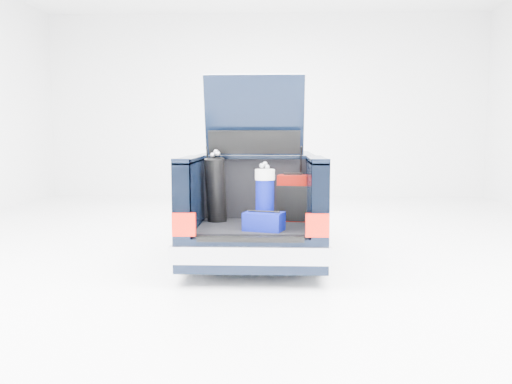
{
  "coord_description": "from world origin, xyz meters",
  "views": [
    {
      "loc": [
        0.29,
        -8.06,
        1.71
      ],
      "look_at": [
        0.0,
        -0.5,
        0.91
      ],
      "focal_mm": 38.0,
      "sensor_mm": 36.0,
      "label": 1
    }
  ],
  "objects_px": {
    "car": "(258,203)",
    "red_suitcase": "(293,198)",
    "blue_golf_bag": "(265,198)",
    "blue_duffel": "(264,221)",
    "black_golf_bag": "(216,190)"
  },
  "relations": [
    {
      "from": "car",
      "to": "red_suitcase",
      "type": "distance_m",
      "value": 1.31
    },
    {
      "from": "blue_golf_bag",
      "to": "blue_duffel",
      "type": "height_order",
      "value": "blue_golf_bag"
    },
    {
      "from": "car",
      "to": "blue_duffel",
      "type": "relative_size",
      "value": 9.14
    },
    {
      "from": "blue_golf_bag",
      "to": "blue_duffel",
      "type": "relative_size",
      "value": 1.56
    },
    {
      "from": "blue_golf_bag",
      "to": "car",
      "type": "bearing_deg",
      "value": 110.61
    },
    {
      "from": "red_suitcase",
      "to": "black_golf_bag",
      "type": "bearing_deg",
      "value": -163.3
    },
    {
      "from": "car",
      "to": "blue_duffel",
      "type": "bearing_deg",
      "value": -85.75
    },
    {
      "from": "black_golf_bag",
      "to": "blue_duffel",
      "type": "bearing_deg",
      "value": -31.25
    },
    {
      "from": "red_suitcase",
      "to": "black_golf_bag",
      "type": "distance_m",
      "value": 1.0
    },
    {
      "from": "blue_duffel",
      "to": "blue_golf_bag",
      "type": "bearing_deg",
      "value": 104.8
    },
    {
      "from": "black_golf_bag",
      "to": "blue_duffel",
      "type": "relative_size",
      "value": 1.81
    },
    {
      "from": "red_suitcase",
      "to": "blue_golf_bag",
      "type": "height_order",
      "value": "blue_golf_bag"
    },
    {
      "from": "black_golf_bag",
      "to": "blue_duffel",
      "type": "distance_m",
      "value": 0.92
    },
    {
      "from": "red_suitcase",
      "to": "blue_duffel",
      "type": "relative_size",
      "value": 1.24
    },
    {
      "from": "blue_duffel",
      "to": "black_golf_bag",
      "type": "bearing_deg",
      "value": 152.51
    }
  ]
}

